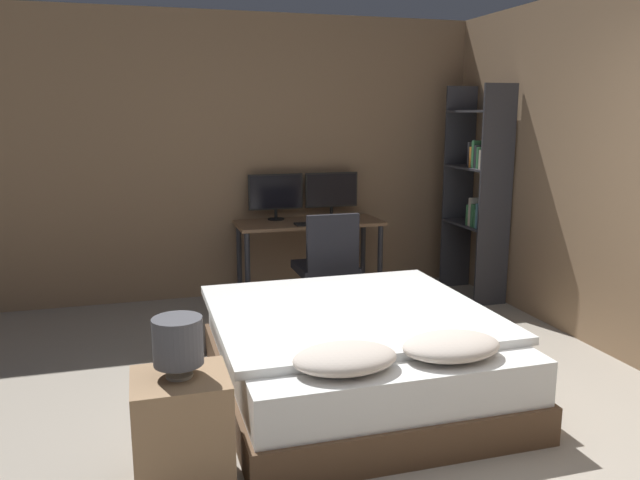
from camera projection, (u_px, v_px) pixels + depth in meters
The scene contains 12 objects.
wall_back at pixel (290, 157), 6.15m from camera, with size 12.00×0.06×2.70m.
wall_side_right at pixel (611, 172), 4.57m from camera, with size 0.06×12.00×2.70m.
bed at pixel (355, 353), 3.99m from camera, with size 1.74×1.93×0.61m.
nightstand at pixel (182, 432), 2.98m from camera, with size 0.45×0.41×0.56m.
bedside_lamp at pixel (178, 342), 2.89m from camera, with size 0.23×0.23×0.29m.
desk at pixel (309, 232), 5.99m from camera, with size 1.39×0.57×0.76m.
monitor_left at pixel (276, 194), 6.01m from camera, with size 0.53×0.16×0.44m.
monitor_right at pixel (332, 192), 6.17m from camera, with size 0.53×0.16×0.44m.
keyboard at pixel (314, 224), 5.79m from camera, with size 0.36×0.13×0.02m.
computer_mouse at pixel (342, 221), 5.87m from camera, with size 0.07×0.05×0.04m.
office_chair at pixel (327, 275), 5.39m from camera, with size 0.52×0.52×0.96m.
bookshelf at pixel (480, 186), 5.92m from camera, with size 0.33×0.72×2.03m.
Camera 1 is at (-1.46, -2.29, 1.78)m, focal length 35.00 mm.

